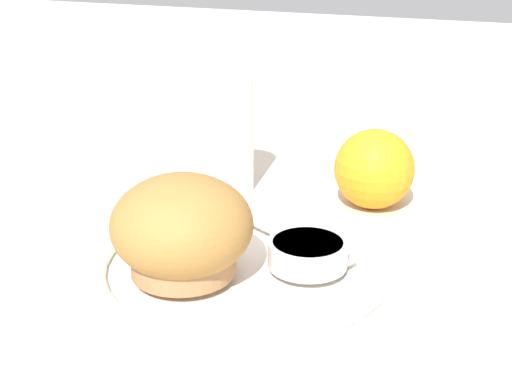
# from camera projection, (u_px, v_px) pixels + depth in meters

# --- Properties ---
(ground_plane) EXTENTS (3.00, 3.00, 0.00)m
(ground_plane) POSITION_uv_depth(u_px,v_px,m) (241.00, 288.00, 0.54)
(ground_plane) COLOR beige
(plate) EXTENTS (0.23, 0.23, 0.02)m
(plate) POSITION_uv_depth(u_px,v_px,m) (241.00, 270.00, 0.55)
(plate) COLOR silver
(plate) RESTS_ON ground_plane
(muffin) EXTENTS (0.10, 0.10, 0.07)m
(muffin) POSITION_uv_depth(u_px,v_px,m) (182.00, 230.00, 0.51)
(muffin) COLOR #9E7047
(muffin) RESTS_ON plate
(cream_ramekin) EXTENTS (0.06, 0.06, 0.02)m
(cream_ramekin) POSITION_uv_depth(u_px,v_px,m) (308.00, 252.00, 0.53)
(cream_ramekin) COLOR silver
(cream_ramekin) RESTS_ON plate
(berry_pair) EXTENTS (0.02, 0.01, 0.01)m
(berry_pair) POSITION_uv_depth(u_px,v_px,m) (225.00, 225.00, 0.59)
(berry_pair) COLOR maroon
(berry_pair) RESTS_ON plate
(butter_knife) EXTENTS (0.18, 0.11, 0.00)m
(butter_knife) POSITION_uv_depth(u_px,v_px,m) (262.00, 223.00, 0.60)
(butter_knife) COLOR silver
(butter_knife) RESTS_ON plate
(orange_fruit) EXTENTS (0.08, 0.08, 0.08)m
(orange_fruit) POSITION_uv_depth(u_px,v_px,m) (374.00, 169.00, 0.68)
(orange_fruit) COLOR orange
(orange_fruit) RESTS_ON ground_plane
(juice_glass) EXTENTS (0.06, 0.06, 0.11)m
(juice_glass) POSITION_uv_depth(u_px,v_px,m) (223.00, 135.00, 0.71)
(juice_glass) COLOR silver
(juice_glass) RESTS_ON ground_plane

